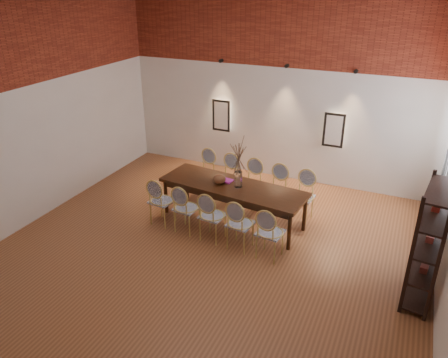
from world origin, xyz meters
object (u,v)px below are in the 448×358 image
at_px(chair_near_a, 162,201).
at_px(chair_far_b, 226,179).
at_px(book, 225,180).
at_px(chair_far_d, 275,191).
at_px(chair_near_e, 270,232).
at_px(vase, 238,179).
at_px(shelving_rack, 430,244).
at_px(chair_near_b, 187,208).
at_px(bowl, 219,179).
at_px(dining_table, 233,203).
at_px(chair_near_d, 240,224).
at_px(chair_far_a, 204,173).
at_px(chair_near_c, 213,216).
at_px(chair_far_e, 302,197).
at_px(chair_far_c, 250,184).

height_order(chair_near_a, chair_far_b, same).
bearing_deg(book, chair_far_d, 33.28).
distance_m(chair_near_e, chair_far_d, 1.54).
relative_size(vase, shelving_rack, 0.17).
bearing_deg(chair_near_b, bowl, 66.68).
bearing_deg(shelving_rack, dining_table, 172.16).
bearing_deg(chair_near_d, shelving_rack, 3.63).
height_order(chair_far_b, vase, vase).
height_order(chair_near_a, chair_far_d, same).
height_order(chair_near_d, chair_far_a, same).
height_order(chair_near_e, chair_far_a, same).
xyz_separation_m(chair_near_c, chair_far_e, (1.24, 1.32, 0.00)).
relative_size(chair_far_a, chair_far_d, 1.00).
height_order(vase, shelving_rack, shelving_rack).
bearing_deg(chair_far_d, chair_far_e, -180.00).
bearing_deg(chair_near_d, chair_far_a, 138.76).
xyz_separation_m(dining_table, bowl, (-0.26, -0.02, 0.46)).
xyz_separation_m(dining_table, vase, (0.11, -0.01, 0.53)).
bearing_deg(chair_far_b, chair_near_e, 138.76).
relative_size(dining_table, chair_far_b, 2.91).
distance_m(chair_far_a, vase, 1.47).
distance_m(chair_far_b, chair_far_e, 1.64).
bearing_deg(chair_near_d, chair_near_b, -180.00).
relative_size(chair_near_e, bowl, 3.92).
height_order(chair_far_c, vase, vase).
bearing_deg(bowl, chair_far_d, 37.65).
bearing_deg(book, chair_near_d, -52.72).
bearing_deg(chair_near_a, chair_far_d, 41.24).
bearing_deg(book, chair_near_a, -143.19).
bearing_deg(chair_far_e, book, 25.53).
bearing_deg(shelving_rack, chair_near_b, -176.18).
height_order(chair_near_b, chair_far_b, same).
relative_size(chair_far_c, chair_far_d, 1.00).
bearing_deg(vase, chair_far_d, 52.82).
relative_size(chair_far_e, vase, 3.13).
xyz_separation_m(chair_far_e, vase, (-1.05, -0.61, 0.43)).
bearing_deg(chair_near_e, chair_far_b, 138.76).
bearing_deg(bowl, shelving_rack, -13.67).
height_order(chair_near_b, shelving_rack, shelving_rack).
bearing_deg(chair_far_c, chair_near_a, 52.75).
bearing_deg(bowl, chair_far_e, 23.60).
bearing_deg(bowl, chair_far_b, 104.53).
xyz_separation_m(chair_far_d, chair_far_e, (0.54, -0.06, 0.00)).
distance_m(chair_far_a, shelving_rack, 4.68).
height_order(chair_far_c, chair_far_d, same).
bearing_deg(chair_far_d, bowl, 43.68).
distance_m(chair_far_a, chair_far_d, 1.64).
xyz_separation_m(chair_far_a, shelving_rack, (4.33, -1.72, 0.43)).
distance_m(chair_near_e, chair_far_c, 1.81).
relative_size(chair_near_d, chair_far_b, 1.00).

